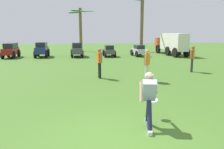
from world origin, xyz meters
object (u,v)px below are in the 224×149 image
object	(u,v)px
parked_car_slot_d	(109,51)
palm_tree_far_left	(81,26)
teammate_near_sideline	(100,60)
parked_car_slot_e	(139,50)
teammate_midfield	(147,62)
parked_car_slot_c	(77,49)
parked_car_slot_b	(42,49)
box_truck	(171,43)
palm_tree_left_of_centre	(142,21)
frisbee_in_flight	(154,100)
frisbee_thrower	(149,97)
teammate_deep	(192,56)
parked_car_slot_a	(11,50)

from	to	relation	value
parked_car_slot_d	palm_tree_far_left	bearing A→B (deg)	113.98
teammate_near_sideline	parked_car_slot_e	distance (m)	10.91
teammate_midfield	parked_car_slot_c	size ratio (longest dim) A/B	0.64
parked_car_slot_b	parked_car_slot_c	bearing A→B (deg)	-2.08
box_truck	palm_tree_left_of_centre	xyz separation A→B (m)	(-2.20, 3.59, 2.38)
teammate_midfield	parked_car_slot_e	bearing A→B (deg)	77.25
frisbee_in_flight	teammate_near_sideline	bearing A→B (deg)	100.81
parked_car_slot_c	parked_car_slot_d	bearing A→B (deg)	-5.76
frisbee_in_flight	teammate_midfield	size ratio (longest dim) A/B	0.21
frisbee_thrower	teammate_deep	world-z (taller)	teammate_deep
parked_car_slot_c	frisbee_thrower	bearing A→B (deg)	-82.54
frisbee_in_flight	teammate_deep	xyz separation A→B (m)	(4.59, 6.59, 0.43)
frisbee_in_flight	teammate_deep	distance (m)	8.04
parked_car_slot_c	parked_car_slot_e	size ratio (longest dim) A/B	1.08
parked_car_slot_e	palm_tree_left_of_centre	distance (m)	5.44
frisbee_thrower	parked_car_slot_e	xyz separation A→B (m)	(3.93, 15.94, -0.23)
parked_car_slot_e	palm_tree_left_of_centre	world-z (taller)	palm_tree_left_of_centre
parked_car_slot_a	palm_tree_left_of_centre	distance (m)	14.37
teammate_near_sideline	teammate_deep	size ratio (longest dim) A/B	1.00
parked_car_slot_e	palm_tree_far_left	distance (m)	8.64
teammate_midfield	parked_car_slot_a	world-z (taller)	teammate_midfield
parked_car_slot_b	parked_car_slot_e	world-z (taller)	parked_car_slot_b
frisbee_in_flight	parked_car_slot_a	xyz separation A→B (m)	(-8.49, 15.72, 0.21)
box_truck	parked_car_slot_a	bearing A→B (deg)	-178.68
frisbee_thrower	parked_car_slot_e	size ratio (longest dim) A/B	0.62
parked_car_slot_d	box_truck	distance (m)	6.63
parked_car_slot_a	palm_tree_far_left	xyz separation A→B (m)	(6.46, 5.73, 2.28)
teammate_near_sideline	palm_tree_left_of_centre	distance (m)	15.61
parked_car_slot_a	palm_tree_left_of_centre	size ratio (longest dim) A/B	0.38
parked_car_slot_e	frisbee_thrower	bearing A→B (deg)	-103.87
parked_car_slot_c	teammate_midfield	bearing A→B (deg)	-72.14
frisbee_in_flight	parked_car_slot_a	size ratio (longest dim) A/B	0.14
box_truck	frisbee_in_flight	bearing A→B (deg)	-114.16
parked_car_slot_b	palm_tree_left_of_centre	xyz separation A→B (m)	(10.73, 3.85, 2.87)
parked_car_slot_a	parked_car_slot_e	world-z (taller)	parked_car_slot_a
parked_car_slot_d	palm_tree_far_left	world-z (taller)	palm_tree_far_left
parked_car_slot_b	palm_tree_far_left	xyz separation A→B (m)	(3.68, 5.62, 2.26)
teammate_deep	box_truck	bearing A→B (deg)	74.55
frisbee_in_flight	parked_car_slot_e	world-z (taller)	parked_car_slot_e
parked_car_slot_c	teammate_deep	bearing A→B (deg)	-52.38
teammate_near_sideline	parked_car_slot_b	distance (m)	11.29
palm_tree_far_left	box_truck	bearing A→B (deg)	-30.14
frisbee_in_flight	parked_car_slot_c	bearing A→B (deg)	98.83
parked_car_slot_c	palm_tree_left_of_centre	xyz separation A→B (m)	(7.46, 3.96, 2.89)
teammate_near_sideline	parked_car_slot_b	world-z (taller)	teammate_near_sideline
teammate_near_sideline	parked_car_slot_b	bearing A→B (deg)	114.37
frisbee_thrower	box_truck	world-z (taller)	box_truck
teammate_midfield	parked_car_slot_e	size ratio (longest dim) A/B	0.69
parked_car_slot_d	parked_car_slot_e	bearing A→B (deg)	-0.12
parked_car_slot_a	parked_car_slot_d	bearing A→B (deg)	-2.00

